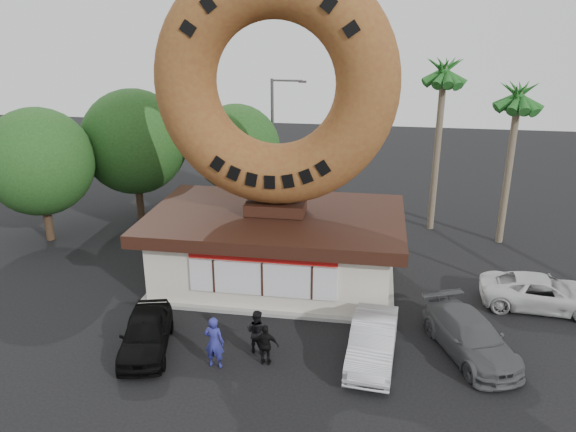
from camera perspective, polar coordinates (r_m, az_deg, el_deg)
The scene contains 16 objects.
ground at distance 20.86m, azimuth -4.23°, elevation -13.83°, with size 90.00×90.00×0.00m, color black.
donut_shop at distance 25.20m, azimuth -1.24°, elevation -3.00°, with size 11.20×7.20×3.80m.
giant_donut at distance 23.39m, azimuth -1.37°, elevation 13.25°, with size 10.13×10.13×2.58m, color brown.
tree_west at distance 33.57m, azimuth -15.35°, elevation 7.28°, with size 6.00×6.00×7.65m.
tree_mid at distance 33.74m, azimuth -5.26°, elevation 6.88°, with size 5.20×5.20×6.63m.
tree_far at distance 31.88m, azimuth -23.97°, elevation 5.05°, with size 5.60×5.60×7.14m.
palm_near at distance 31.18m, azimuth 15.54°, elevation 13.39°, with size 2.60×2.60×9.75m.
palm_far at distance 30.40m, azimuth 22.33°, elevation 10.72°, with size 2.60×2.60×8.75m.
street_lamp at distance 34.14m, azimuth -1.34°, elevation 7.91°, with size 2.11×0.20×8.00m.
person_left at distance 19.86m, azimuth -7.51°, elevation -12.59°, with size 0.70×0.46×1.91m, color navy.
person_center at distance 20.57m, azimuth -3.21°, elevation -11.61°, with size 0.80×0.63×1.65m, color black.
person_right at distance 19.92m, azimuth -2.26°, elevation -12.96°, with size 0.89×0.37×1.52m, color black.
car_black at distance 21.31m, azimuth -14.25°, elevation -11.44°, with size 1.66×4.12×1.40m, color black.
car_silver at distance 20.41m, azimuth 8.59°, elevation -12.45°, with size 1.53×4.39×1.45m, color #B7B8BD.
car_grey at distance 21.50m, azimuth 18.06°, elevation -11.57°, with size 1.94×4.78×1.39m, color #535557.
car_white at distance 25.70m, azimuth 24.38°, elevation -7.08°, with size 2.26×4.91×1.37m, color silver.
Camera 1 is at (4.21, -16.85, 11.56)m, focal length 35.00 mm.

